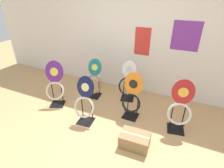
# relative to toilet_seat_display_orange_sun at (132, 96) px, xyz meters

# --- Properties ---
(ground_plane) EXTENTS (14.00, 14.00, 0.00)m
(ground_plane) POSITION_rel_toilet_seat_display_orange_sun_xyz_m (-0.38, -1.03, -0.44)
(ground_plane) COLOR tan
(wall_back) EXTENTS (8.00, 0.07, 2.60)m
(wall_back) POSITION_rel_toilet_seat_display_orange_sun_xyz_m (-0.37, 1.07, 0.86)
(wall_back) COLOR silver
(wall_back) RESTS_ON ground_plane
(toilet_seat_display_orange_sun) EXTENTS (0.36, 0.29, 0.90)m
(toilet_seat_display_orange_sun) POSITION_rel_toilet_seat_display_orange_sun_xyz_m (0.00, 0.00, 0.00)
(toilet_seat_display_orange_sun) COLOR black
(toilet_seat_display_orange_sun) RESTS_ON ground_plane
(toilet_seat_display_purple_note) EXTENTS (0.47, 0.44, 0.94)m
(toilet_seat_display_purple_note) POSITION_rel_toilet_seat_display_orange_sun_xyz_m (-1.57, -0.25, 0.03)
(toilet_seat_display_purple_note) COLOR black
(toilet_seat_display_purple_note) RESTS_ON ground_plane
(toilet_seat_display_white_plain) EXTENTS (0.43, 0.35, 0.86)m
(toilet_seat_display_white_plain) POSITION_rel_toilet_seat_display_orange_sun_xyz_m (-0.28, 0.57, -0.05)
(toilet_seat_display_white_plain) COLOR black
(toilet_seat_display_white_plain) RESTS_ON ground_plane
(toilet_seat_display_crimson_swirl) EXTENTS (0.41, 0.32, 0.96)m
(toilet_seat_display_crimson_swirl) POSITION_rel_toilet_seat_display_orange_sun_xyz_m (0.84, -0.03, 0.03)
(toilet_seat_display_crimson_swirl) COLOR black
(toilet_seat_display_crimson_swirl) RESTS_ON ground_plane
(toilet_seat_display_teal_sax) EXTENTS (0.44, 0.38, 0.85)m
(toilet_seat_display_teal_sax) POSITION_rel_toilet_seat_display_orange_sun_xyz_m (-1.02, 0.37, -0.05)
(toilet_seat_display_teal_sax) COLOR black
(toilet_seat_display_teal_sax) RESTS_ON ground_plane
(toilet_seat_display_navy_moon) EXTENTS (0.40, 0.33, 0.88)m
(toilet_seat_display_navy_moon) POSITION_rel_toilet_seat_display_orange_sun_xyz_m (-0.71, -0.49, -0.03)
(toilet_seat_display_navy_moon) COLOR black
(toilet_seat_display_navy_moon) RESTS_ON ground_plane
(storage_box) EXTENTS (0.47, 0.33, 0.22)m
(storage_box) POSITION_rel_toilet_seat_display_orange_sun_xyz_m (0.29, -0.68, -0.33)
(storage_box) COLOR #93754C
(storage_box) RESTS_ON ground_plane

